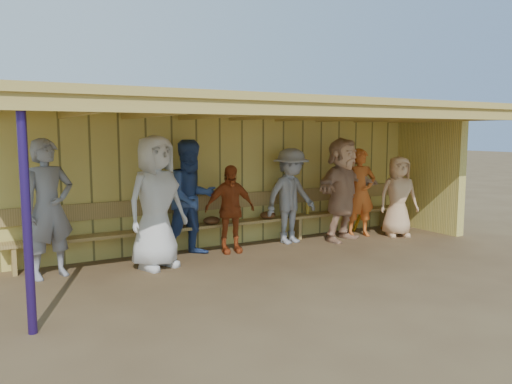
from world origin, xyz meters
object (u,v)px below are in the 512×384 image
Objects in this scene: player_e at (291,196)px; player_h at (398,196)px; player_a at (49,209)px; player_f at (342,189)px; player_b at (156,202)px; player_g at (360,193)px; player_c at (192,198)px; bench at (235,217)px; player_d at (230,209)px.

player_e is 1.11× the size of player_h.
player_a reaches higher than player_f.
player_e is at bearing -172.50° from player_h.
player_f is (3.65, 0.14, -0.03)m from player_b.
player_f reaches higher than player_e.
player_c is at bearing -168.21° from player_g.
bench is (-0.99, 0.31, -0.34)m from player_e.
bench is at bearing 5.26° from player_b.
player_c is 0.99× the size of player_f.
player_h is (4.09, -0.54, -0.17)m from player_c.
player_f is 1.24m from player_h.
player_g is (4.20, 0.26, -0.14)m from player_b.
bench is at bearing 60.76° from player_d.
player_a is 0.98× the size of player_b.
player_g is at bearing 6.20° from player_d.
player_g is 0.75m from player_h.
player_b reaches higher than player_c.
player_f reaches higher than bench.
player_h is at bearing -29.61° from player_f.
player_a is 1.12× the size of player_e.
bench is at bearing -7.56° from player_a.
player_g is (5.66, 0.01, -0.12)m from player_a.
player_d is at bearing -165.71° from player_h.
player_c is 1.10× the size of player_e.
player_c is 0.68m from player_d.
player_e is (1.93, -0.00, -0.09)m from player_c.
player_f reaches higher than player_c.
player_f reaches higher than player_h.
player_e is 1.01× the size of player_g.
player_f is (2.90, -0.29, 0.01)m from player_c.
player_c is 1.22× the size of player_h.
player_d is 0.87× the size of player_g.
player_a is 1.48m from player_b.
player_c is at bearing -166.11° from player_h.
player_h is at bearing -14.96° from bench.
player_c is 1.08m from bench.
player_b is 1.16× the size of player_g.
player_b is 1.34× the size of player_d.
player_h is (2.16, -0.53, -0.09)m from player_e.
player_f is (2.26, -0.18, 0.22)m from player_d.
player_a is 1.01× the size of player_f.
player_b reaches higher than bench.
player_c reaches higher than player_g.
player_g is at bearing -5.08° from player_f.
player_d is 2.28m from player_f.
bench is at bearing -173.59° from player_h.
player_e is at bearing -13.86° from player_a.
player_a is 2.86m from player_d.
player_a is 4.15m from player_e.
player_e is (1.30, 0.10, 0.13)m from player_d.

